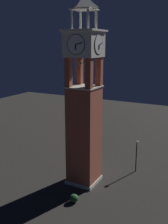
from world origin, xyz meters
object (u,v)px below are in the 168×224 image
(park_bench, at_px, (94,158))
(trash_bin, at_px, (98,162))
(clock_tower, at_px, (84,110))
(lamp_post, at_px, (137,150))

(park_bench, distance_m, trash_bin, 0.99)
(clock_tower, height_order, park_bench, clock_tower)
(trash_bin, bearing_deg, lamp_post, -172.29)
(clock_tower, relative_size, trash_bin, 22.81)
(lamp_post, height_order, trash_bin, lamp_post)
(lamp_post, distance_m, trash_bin, 4.93)
(lamp_post, xyz_separation_m, trash_bin, (4.41, 0.60, -2.12))
(clock_tower, height_order, lamp_post, clock_tower)
(clock_tower, distance_m, lamp_post, 7.99)
(trash_bin, bearing_deg, clock_tower, 94.79)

